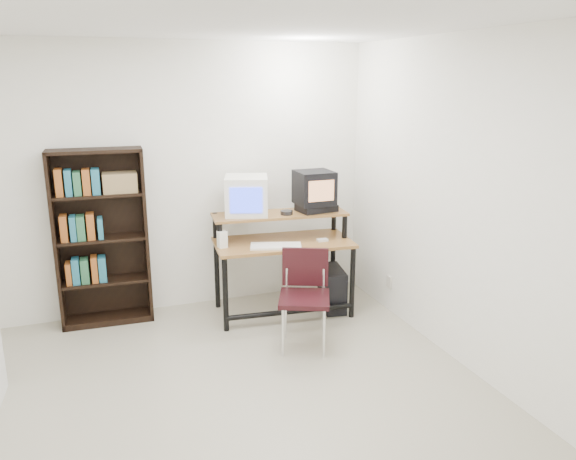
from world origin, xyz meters
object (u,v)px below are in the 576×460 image
object	(u,v)px
crt_tv	(314,188)
bookshelf	(101,235)
school_chair	(305,288)
pc_tower	(332,288)
crt_monitor	(246,196)
computer_desk	(283,244)

from	to	relation	value
crt_tv	bookshelf	size ratio (longest dim) A/B	0.21
school_chair	bookshelf	distance (m)	1.96
pc_tower	school_chair	size ratio (longest dim) A/B	0.54
crt_tv	school_chair	xyz separation A→B (m)	(-0.42, -0.83, -0.70)
crt_monitor	bookshelf	xyz separation A→B (m)	(-1.35, 0.18, -0.31)
crt_monitor	school_chair	distance (m)	1.15
crt_tv	school_chair	bearing A→B (deg)	-117.56
pc_tower	school_chair	world-z (taller)	school_chair
crt_tv	pc_tower	bearing A→B (deg)	-55.27
crt_monitor	school_chair	world-z (taller)	crt_monitor
crt_tv	bookshelf	distance (m)	2.06
crt_tv	bookshelf	bearing A→B (deg)	171.75
computer_desk	crt_monitor	size ratio (longest dim) A/B	2.73
computer_desk	pc_tower	size ratio (longest dim) A/B	3.03
school_chair	bookshelf	size ratio (longest dim) A/B	0.51
computer_desk	pc_tower	world-z (taller)	computer_desk
bookshelf	crt_monitor	bearing A→B (deg)	-5.14
computer_desk	bookshelf	world-z (taller)	bookshelf
crt_monitor	school_chair	xyz separation A→B (m)	(0.24, -0.93, -0.64)
crt_monitor	crt_tv	size ratio (longest dim) A/B	1.42
crt_monitor	computer_desk	bearing A→B (deg)	-14.92
crt_monitor	pc_tower	world-z (taller)	crt_monitor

